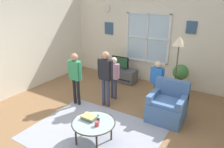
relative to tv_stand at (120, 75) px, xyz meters
name	(u,v)px	position (x,y,z in m)	size (l,w,h in m)	color
ground_plane	(90,126)	(0.73, -2.56, -0.22)	(6.00, 6.71, 0.02)	olive
back_wall	(150,37)	(0.73, 0.55, 1.22)	(5.40, 0.17, 2.86)	silver
side_wall_left	(3,46)	(-2.03, -2.56, 1.22)	(0.12, 6.11, 2.86)	silver
area_rug	(94,133)	(0.96, -2.74, -0.21)	(2.57, 2.01, 0.01)	#999EAD
tv_stand	(120,75)	(0.00, 0.00, 0.00)	(1.08, 0.46, 0.43)	#4C4C51
television	(120,62)	(0.00, 0.00, 0.42)	(0.58, 0.08, 0.40)	#4C4C4C
armchair	(167,106)	(2.04, -1.43, 0.11)	(0.76, 0.74, 0.87)	#476B9E
coffee_table	(94,124)	(1.14, -2.97, 0.20)	(0.82, 0.82, 0.45)	#99B2B7
book_stack	(89,117)	(1.00, -2.92, 0.27)	(0.28, 0.20, 0.07)	teal
cup	(97,124)	(1.26, -3.03, 0.27)	(0.08, 0.08, 0.09)	#BF3F3F
remote_near_books	(96,117)	(1.08, -2.81, 0.24)	(0.04, 0.14, 0.02)	black
remote_near_cup	(98,121)	(1.19, -2.89, 0.24)	(0.04, 0.14, 0.02)	black
person_pink_shirt	(114,73)	(0.50, -1.20, 0.52)	(0.35, 0.16, 1.17)	#333851
person_black_shirt	(106,73)	(0.53, -1.64, 0.67)	(0.43, 0.19, 1.42)	#333851
person_blue_shirt	(157,78)	(1.59, -0.95, 0.52)	(0.35, 0.16, 1.17)	#726656
person_green_shirt	(75,73)	(-0.15, -1.96, 0.63)	(0.41, 0.18, 1.35)	black
potted_plant_by_window	(180,77)	(1.91, 0.02, 0.30)	(0.43, 0.43, 0.87)	silver
floor_lamp	(179,48)	(1.94, -0.63, 1.26)	(0.32, 0.32, 1.75)	black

